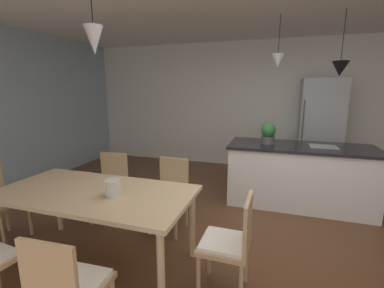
{
  "coord_description": "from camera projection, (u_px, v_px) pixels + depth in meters",
  "views": [
    {
      "loc": [
        0.17,
        -2.65,
        1.69
      ],
      "look_at": [
        -0.75,
        0.18,
        1.08
      ],
      "focal_mm": 24.64,
      "sensor_mm": 36.0,
      "label": 1
    }
  ],
  "objects": [
    {
      "name": "vase_on_dining_table",
      "position": [
        113.0,
        188.0,
        2.36
      ],
      "size": [
        0.14,
        0.14,
        0.15
      ],
      "color": "silver",
      "rests_on": "dining_table"
    },
    {
      "name": "pendant_over_island_aux",
      "position": [
        340.0,
        69.0,
        3.47
      ],
      "size": [
        0.22,
        0.22,
        0.83
      ],
      "color": "black"
    },
    {
      "name": "ground_plane",
      "position": [
        252.0,
        250.0,
        2.87
      ],
      "size": [
        10.0,
        8.4,
        0.04
      ],
      "primitive_type": "cube",
      "color": "brown"
    },
    {
      "name": "chair_far_right",
      "position": [
        170.0,
        192.0,
        3.2
      ],
      "size": [
        0.41,
        0.41,
        0.87
      ],
      "color": "tan",
      "rests_on": "ground_plane"
    },
    {
      "name": "pendant_over_table",
      "position": [
        94.0,
        40.0,
        2.3
      ],
      "size": [
        0.17,
        0.17,
        0.7
      ],
      "color": "black"
    },
    {
      "name": "wall_back_kitchen",
      "position": [
        270.0,
        106.0,
        5.63
      ],
      "size": [
        10.0,
        0.12,
        2.7
      ],
      "primitive_type": "cube",
      "color": "white",
      "rests_on": "ground_plane"
    },
    {
      "name": "chair_kitchen_end",
      "position": [
        230.0,
        241.0,
        2.16
      ],
      "size": [
        0.4,
        0.4,
        0.87
      ],
      "color": "tan",
      "rests_on": "ground_plane"
    },
    {
      "name": "chair_far_left",
      "position": [
        110.0,
        184.0,
        3.45
      ],
      "size": [
        0.43,
        0.43,
        0.87
      ],
      "color": "tan",
      "rests_on": "ground_plane"
    },
    {
      "name": "potted_plant_on_island",
      "position": [
        268.0,
        133.0,
        3.91
      ],
      "size": [
        0.21,
        0.21,
        0.31
      ],
      "color": "#4C4C51",
      "rests_on": "kitchen_island"
    },
    {
      "name": "refrigerator",
      "position": [
        320.0,
        129.0,
        5.04
      ],
      "size": [
        0.75,
        0.67,
        1.9
      ],
      "color": "#B2B5B7",
      "rests_on": "ground_plane"
    },
    {
      "name": "dining_table",
      "position": [
        95.0,
        198.0,
        2.51
      ],
      "size": [
        1.87,
        0.92,
        0.75
      ],
      "color": "#D1B284",
      "rests_on": "ground_plane"
    },
    {
      "name": "kitchen_island",
      "position": [
        299.0,
        175.0,
        3.89
      ],
      "size": [
        2.04,
        0.85,
        0.91
      ],
      "color": "white",
      "rests_on": "ground_plane"
    },
    {
      "name": "pendant_over_island_main",
      "position": [
        278.0,
        61.0,
        3.68
      ],
      "size": [
        0.17,
        0.17,
        0.71
      ],
      "color": "black"
    },
    {
      "name": "chair_near_right",
      "position": [
        68.0,
        288.0,
        1.65
      ],
      "size": [
        0.42,
        0.42,
        0.87
      ],
      "color": "tan",
      "rests_on": "ground_plane"
    }
  ]
}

